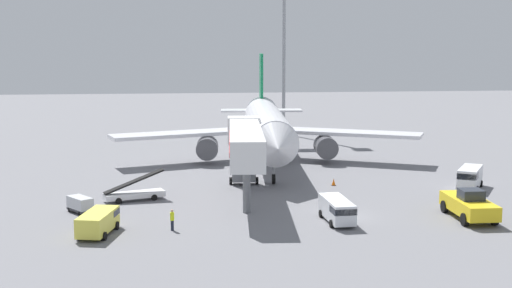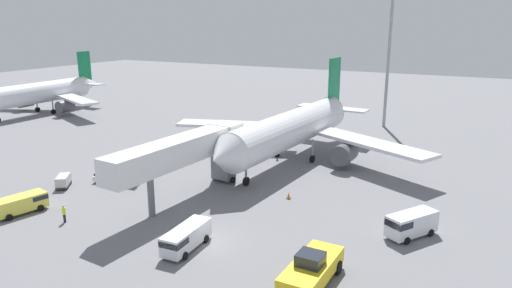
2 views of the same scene
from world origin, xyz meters
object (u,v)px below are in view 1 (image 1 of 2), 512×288
belt_loader_truck (134,193)px  baggage_cart_outer_left (80,204)px  ground_crew_worker_foreground (172,219)px  service_van_rear_right (99,221)px  service_van_far_center (337,209)px  airplane_at_gate (267,127)px  jet_bridge (245,143)px  apron_light_mast (284,12)px  safety_cone_alpha (334,182)px  service_van_mid_left (470,177)px  pushback_tug (469,205)px

belt_loader_truck → baggage_cart_outer_left: bearing=-136.9°
baggage_cart_outer_left → ground_crew_worker_foreground: size_ratio=1.66×
service_van_rear_right → ground_crew_worker_foreground: size_ratio=3.08×
ground_crew_worker_foreground → service_van_far_center: bearing=3.9°
airplane_at_gate → jet_bridge: airplane_at_gate is taller
airplane_at_gate → baggage_cart_outer_left: bearing=-131.1°
belt_loader_truck → apron_light_mast: bearing=65.0°
baggage_cart_outer_left → safety_cone_alpha: size_ratio=4.00×
airplane_at_gate → apron_light_mast: 32.95m
airplane_at_gate → service_van_rear_right: (-17.61, -30.36, -3.64)m
service_van_mid_left → apron_light_mast: size_ratio=0.18×
service_van_rear_right → apron_light_mast: apron_light_mast is taller
belt_loader_truck → baggage_cart_outer_left: belt_loader_truck is taller
pushback_tug → service_van_mid_left: 12.87m
ground_crew_worker_foreground → apron_light_mast: 64.08m
service_van_rear_right → service_van_mid_left: 39.07m
ground_crew_worker_foreground → apron_light_mast: (18.20, 58.36, 19.22)m
pushback_tug → belt_loader_truck: (-29.50, 10.40, -0.50)m
airplane_at_gate → apron_light_mast: apron_light_mast is taller
airplane_at_gate → ground_crew_worker_foreground: size_ratio=22.44×
service_van_rear_right → service_van_mid_left: size_ratio=1.02×
service_van_mid_left → apron_light_mast: apron_light_mast is taller
service_van_mid_left → apron_light_mast: 51.05m
pushback_tug → baggage_cart_outer_left: bearing=169.8°
ground_crew_worker_foreground → safety_cone_alpha: (17.18, 16.12, -0.58)m
pushback_tug → ground_crew_worker_foreground: 25.77m
belt_loader_truck → ground_crew_worker_foreground: (3.75, -11.28, 0.20)m
airplane_at_gate → service_van_rear_right: 35.29m
safety_cone_alpha → airplane_at_gate: bearing=111.5°
service_van_rear_right → service_van_far_center: bearing=3.8°
jet_bridge → belt_loader_truck: bearing=178.8°
service_van_far_center → apron_light_mast: bearing=85.8°
airplane_at_gate → service_van_mid_left: size_ratio=7.42×
apron_light_mast → safety_cone_alpha: bearing=-91.4°
service_van_mid_left → safety_cone_alpha: service_van_mid_left is taller
service_van_rear_right → ground_crew_worker_foreground: 5.89m
service_van_mid_left → baggage_cart_outer_left: service_van_mid_left is taller
jet_bridge → ground_crew_worker_foreground: 13.91m
jet_bridge → service_van_far_center: size_ratio=3.53×
jet_bridge → ground_crew_worker_foreground: jet_bridge is taller
airplane_at_gate → jet_bridge: (-4.62, -18.92, 0.79)m
belt_loader_truck → service_van_rear_right: size_ratio=1.11×
airplane_at_gate → ground_crew_worker_foreground: bearing=-111.4°
pushback_tug → service_van_mid_left: (5.19, 11.78, 0.06)m
belt_loader_truck → apron_light_mast: apron_light_mast is taller
service_van_far_center → jet_bridge: bearing=124.4°
apron_light_mast → ground_crew_worker_foreground: bearing=-107.3°
service_van_far_center → airplane_at_gate: bearing=94.5°
pushback_tug → service_van_far_center: size_ratio=1.27×
pushback_tug → service_van_far_center: bearing=179.7°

